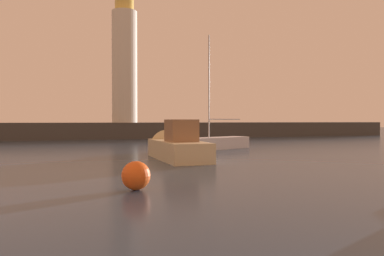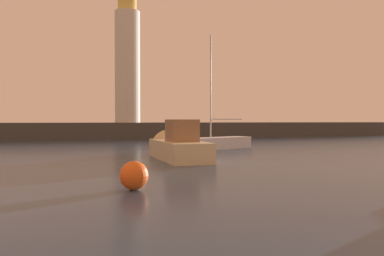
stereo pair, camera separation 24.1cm
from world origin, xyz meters
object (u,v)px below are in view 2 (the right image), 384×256
(motorboat_2, at_px, (174,146))
(mooring_buoy, at_px, (134,175))
(lighthouse, at_px, (127,59))
(sailboat_moored, at_px, (217,143))

(motorboat_2, height_order, mooring_buoy, motorboat_2)
(lighthouse, distance_m, motorboat_2, 30.21)
(lighthouse, xyz_separation_m, motorboat_2, (-0.81, -28.29, -10.56))
(motorboat_2, bearing_deg, sailboat_moored, 47.87)
(sailboat_moored, bearing_deg, lighthouse, 102.47)
(lighthouse, height_order, mooring_buoy, lighthouse)
(lighthouse, relative_size, mooring_buoy, 17.83)
(motorboat_2, relative_size, mooring_buoy, 8.18)
(lighthouse, xyz_separation_m, sailboat_moored, (4.87, -22.01, -10.78))
(mooring_buoy, bearing_deg, lighthouse, 82.30)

